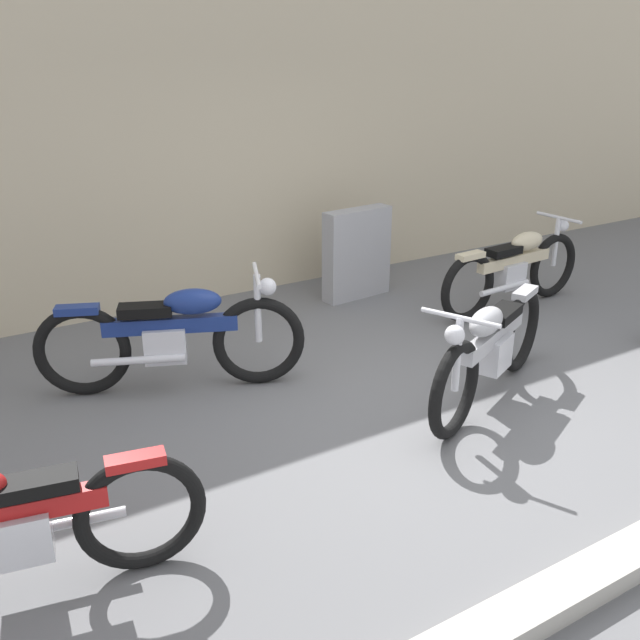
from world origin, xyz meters
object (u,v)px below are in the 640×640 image
object	(u,v)px
motorcycle_silver	(491,348)
motorcycle_blue	(174,336)
stone_marker	(357,254)
motorcycle_cream	(514,268)
motorcycle_red	(4,528)

from	to	relation	value
motorcycle_silver	motorcycle_blue	size ratio (longest dim) A/B	0.95
stone_marker	motorcycle_cream	size ratio (longest dim) A/B	0.49
motorcycle_silver	motorcycle_blue	distance (m)	2.45
motorcycle_cream	motorcycle_blue	distance (m)	3.65
motorcycle_red	motorcycle_blue	bearing A→B (deg)	-119.90
motorcycle_red	motorcycle_blue	xyz separation A→B (m)	(1.51, 1.76, 0.04)
stone_marker	motorcycle_cream	distance (m)	1.64
motorcycle_red	motorcycle_cream	bearing A→B (deg)	-150.98
motorcycle_cream	motorcycle_blue	size ratio (longest dim) A/B	1.01
motorcycle_blue	motorcycle_silver	bearing A→B (deg)	-13.05
stone_marker	motorcycle_cream	world-z (taller)	stone_marker
motorcycle_cream	motorcycle_red	size ratio (longest dim) A/B	1.05
stone_marker	motorcycle_blue	xyz separation A→B (m)	(-2.46, -1.08, -0.03)
motorcycle_silver	motorcycle_red	size ratio (longest dim) A/B	0.99
motorcycle_blue	stone_marker	bearing A→B (deg)	46.50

